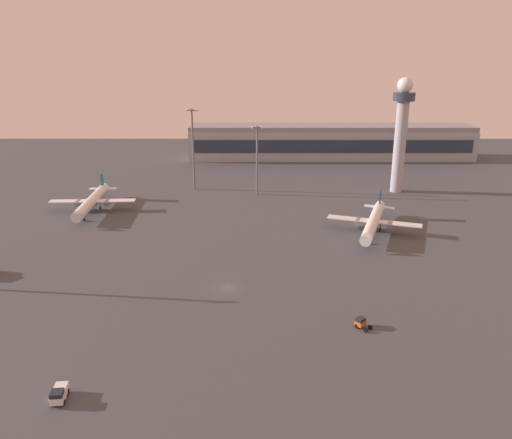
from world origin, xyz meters
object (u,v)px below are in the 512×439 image
baggage_tractor (61,393)px  pushback_tug (362,323)px  airplane_taxiway_distant (375,221)px  airplane_mid_apron (94,201)px  apron_light_east (194,145)px  apron_light_west (258,156)px  control_tower (403,128)px

baggage_tractor → pushback_tug: bearing=-162.4°
airplane_taxiway_distant → airplane_mid_apron: 91.93m
pushback_tug → baggage_tractor: bearing=161.0°
apron_light_east → apron_light_west: (24.33, -7.81, -2.74)m
baggage_tractor → apron_light_east: bearing=-98.4°
airplane_mid_apron → control_tower: bearing=-169.3°
airplane_mid_apron → pushback_tug: 106.73m
pushback_tug → apron_light_east: bearing=70.8°
pushback_tug → airplane_mid_apron: bearing=92.6°
pushback_tug → apron_light_east: 114.77m
airplane_taxiway_distant → pushback_tug: airplane_taxiway_distant is taller
airplane_taxiway_distant → apron_light_west: (-34.34, 42.09, 11.17)m
control_tower → pushback_tug: 109.06m
apron_light_west → airplane_taxiway_distant: bearing=-50.8°
pushback_tug → apron_light_west: bearing=59.5°
airplane_taxiway_distant → apron_light_east: bearing=-21.0°
pushback_tug → apron_light_east: apron_light_east is taller
airplane_taxiway_distant → baggage_tractor: airplane_taxiway_distant is taller
pushback_tug → baggage_tractor: size_ratio=0.81×
airplane_mid_apron → apron_light_west: apron_light_west is taller
pushback_tug → baggage_tractor: baggage_tractor is taller
airplane_mid_apron → apron_light_east: size_ratio=1.18×
baggage_tractor → control_tower: bearing=-129.9°
pushback_tug → apron_light_west: 99.78m
control_tower → apron_light_east: 77.98m
airplane_mid_apron → pushback_tug: size_ratio=10.48×
airplane_mid_apron → apron_light_east: 44.40m
apron_light_east → apron_light_west: apron_light_east is taller
airplane_taxiway_distant → apron_light_west: 55.46m
control_tower → airplane_mid_apron: control_tower is taller
baggage_tractor → airplane_taxiway_distant: bearing=-135.9°
airplane_mid_apron → baggage_tractor: (24.63, -97.40, -2.36)m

